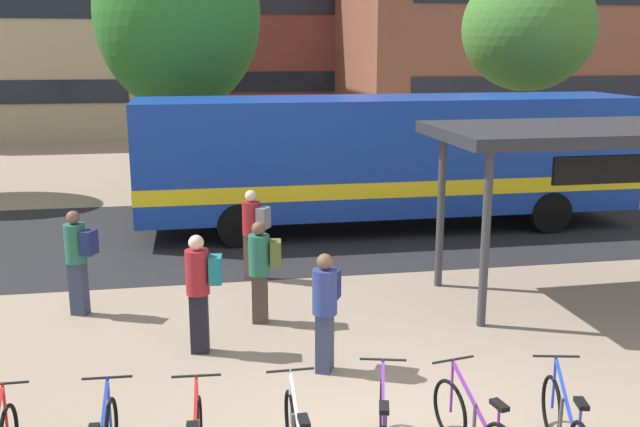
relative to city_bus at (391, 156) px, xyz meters
The scene contains 12 objects.
bus_lane_asphalt 3.14m from the city_bus, behind, with size 80.00×7.20×0.01m, color #232326.
city_bus is the anchor object (origin of this frame).
parked_bicycle_blue_7 10.35m from the city_bus, 94.96° to the right, with size 0.56×1.70×0.99m.
transit_shelter 6.08m from the city_bus, 65.88° to the right, with size 6.29×2.88×3.06m.
commuter_navy_pack_0 8.26m from the city_bus, 144.05° to the right, with size 0.60×0.50×1.78m.
commuter_navy_pack_1 8.23m from the city_bus, 111.73° to the right, with size 0.51×0.60×1.69m.
commuter_teal_pack_2 8.22m from the city_bus, 125.04° to the right, with size 0.55×0.38×1.78m.
commuter_olive_pack_3 6.84m from the city_bus, 123.16° to the right, with size 0.55×0.37×1.68m.
commuter_grey_pack_4 5.12m from the city_bus, 136.47° to the right, with size 0.60×0.55×1.75m.
street_tree_0 8.03m from the city_bus, 39.88° to the left, with size 4.10×4.10×6.87m.
street_tree_2 7.91m from the city_bus, 135.17° to the left, with size 4.75×4.75×8.09m.
building_centre_block 30.36m from the city_bus, 97.70° to the left, with size 19.62×13.19×12.47m.
Camera 1 is at (-2.10, -6.81, 4.37)m, focal length 39.88 mm.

